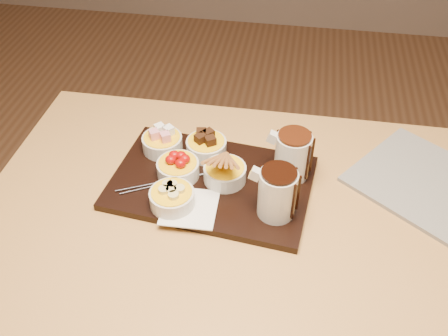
% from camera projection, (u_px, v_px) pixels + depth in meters
% --- Properties ---
extents(dining_table, '(1.20, 0.80, 0.75)m').
position_uv_depth(dining_table, '(241.00, 241.00, 1.18)').
color(dining_table, '#B98745').
rests_on(dining_table, ground).
extents(serving_board, '(0.49, 0.35, 0.02)m').
position_uv_depth(serving_board, '(211.00, 183.00, 1.18)').
color(serving_board, black).
rests_on(serving_board, dining_table).
extents(napkin, '(0.12, 0.12, 0.00)m').
position_uv_depth(napkin, '(190.00, 208.00, 1.10)').
color(napkin, white).
rests_on(napkin, serving_board).
extents(bowl_marshmallows, '(0.10, 0.10, 0.04)m').
position_uv_depth(bowl_marshmallows, '(162.00, 143.00, 1.24)').
color(bowl_marshmallows, beige).
rests_on(bowl_marshmallows, serving_board).
extents(bowl_cake, '(0.10, 0.10, 0.04)m').
position_uv_depth(bowl_cake, '(206.00, 147.00, 1.23)').
color(bowl_cake, beige).
rests_on(bowl_cake, serving_board).
extents(bowl_strawberries, '(0.10, 0.10, 0.04)m').
position_uv_depth(bowl_strawberries, '(178.00, 169.00, 1.17)').
color(bowl_strawberries, beige).
rests_on(bowl_strawberries, serving_board).
extents(bowl_biscotti, '(0.10, 0.10, 0.04)m').
position_uv_depth(bowl_biscotti, '(225.00, 173.00, 1.16)').
color(bowl_biscotti, beige).
rests_on(bowl_biscotti, serving_board).
extents(bowl_bananas, '(0.10, 0.10, 0.04)m').
position_uv_depth(bowl_bananas, '(172.00, 198.00, 1.10)').
color(bowl_bananas, beige).
rests_on(bowl_bananas, serving_board).
extents(pitcher_dark_chocolate, '(0.09, 0.09, 0.11)m').
position_uv_depth(pitcher_dark_chocolate, '(277.00, 194.00, 1.06)').
color(pitcher_dark_chocolate, silver).
rests_on(pitcher_dark_chocolate, serving_board).
extents(pitcher_milk_chocolate, '(0.09, 0.09, 0.11)m').
position_uv_depth(pitcher_milk_chocolate, '(292.00, 156.00, 1.15)').
color(pitcher_milk_chocolate, silver).
rests_on(pitcher_milk_chocolate, serving_board).
extents(fondue_skewers, '(0.14, 0.25, 0.01)m').
position_uv_depth(fondue_skewers, '(171.00, 180.00, 1.17)').
color(fondue_skewers, silver).
rests_on(fondue_skewers, serving_board).
extents(newspaper, '(0.45, 0.44, 0.01)m').
position_uv_depth(newspaper, '(434.00, 187.00, 1.17)').
color(newspaper, beige).
rests_on(newspaper, dining_table).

